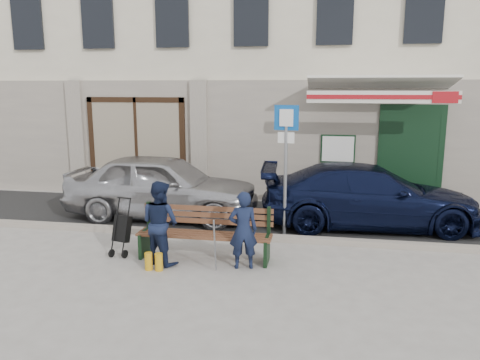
% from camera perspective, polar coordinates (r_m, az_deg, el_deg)
% --- Properties ---
extents(ground, '(80.00, 80.00, 0.00)m').
position_cam_1_polar(ground, '(8.22, -4.09, -10.33)').
color(ground, '#9E9991').
rests_on(ground, ground).
extents(asphalt_lane, '(60.00, 3.20, 0.01)m').
position_cam_1_polar(asphalt_lane, '(11.10, -0.19, -4.51)').
color(asphalt_lane, '#282828').
rests_on(asphalt_lane, ground).
extents(curb, '(60.00, 0.18, 0.12)m').
position_cam_1_polar(curb, '(9.58, -1.90, -6.76)').
color(curb, '#9E9384').
rests_on(curb, ground).
extents(building, '(20.00, 8.27, 10.00)m').
position_cam_1_polar(building, '(16.09, 3.39, 18.23)').
color(building, beige).
rests_on(building, ground).
extents(car_silver, '(4.49, 1.84, 1.52)m').
position_cam_1_polar(car_silver, '(11.04, -9.44, -0.71)').
color(car_silver, '#A6A6AB').
rests_on(car_silver, ground).
extents(car_navy, '(4.83, 2.25, 1.37)m').
position_cam_1_polar(car_navy, '(10.60, 15.49, -1.90)').
color(car_navy, black).
rests_on(car_navy, ground).
extents(parking_sign, '(0.49, 0.13, 2.67)m').
position_cam_1_polar(parking_sign, '(9.44, 5.61, 3.73)').
color(parking_sign, gray).
rests_on(parking_sign, ground).
extents(bench, '(2.40, 1.17, 0.98)m').
position_cam_1_polar(bench, '(8.39, -4.66, -6.58)').
color(bench, brown).
rests_on(bench, ground).
extents(man, '(0.55, 0.43, 1.33)m').
position_cam_1_polar(man, '(7.88, 0.39, -6.13)').
color(man, '#131B34').
rests_on(man, ground).
extents(woman, '(0.88, 0.80, 1.46)m').
position_cam_1_polar(woman, '(8.20, -9.70, -5.13)').
color(woman, '#131B36').
rests_on(woman, ground).
extents(stroller, '(0.36, 0.47, 1.04)m').
position_cam_1_polar(stroller, '(8.86, -14.21, -5.91)').
color(stroller, black).
rests_on(stroller, ground).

